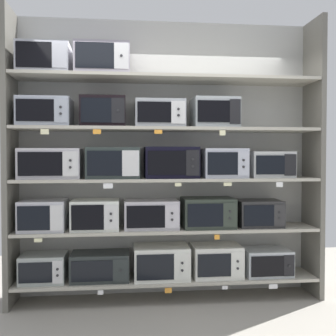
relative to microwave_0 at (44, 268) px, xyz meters
The scene contains 43 objects.
back_panel 1.64m from the microwave_0, 11.21° to the left, with size 3.18×0.04×2.84m, color #B2B2AD.
upright_left 1.11m from the microwave_0, behind, with size 0.05×0.43×2.84m, color #68645B.
upright_right 2.94m from the microwave_0, ahead, with size 0.05×0.43×2.84m, color #68645B.
shelf_0 1.23m from the microwave_0, ahead, with size 2.98×0.43×0.03m, color #ADA899.
microwave_0 is the anchor object (origin of this frame).
microwave_1 0.54m from the microwave_0, ahead, with size 0.57×0.35×0.27m.
microwave_2 1.15m from the microwave_0, ahead, with size 0.55×0.41×0.32m.
microwave_3 1.71m from the microwave_0, ahead, with size 0.49×0.37×0.32m.
microwave_4 2.24m from the microwave_0, ahead, with size 0.47×0.36×0.26m.
price_tag_0 0.63m from the microwave_0, 21.25° to the right, with size 0.05×0.00×0.04m, color white.
price_tag_1 1.23m from the microwave_0, 10.29° to the right, with size 0.07×0.00×0.05m, color orange.
price_tag_2 1.77m from the microwave_0, ahead, with size 0.05×0.00×0.03m, color white.
price_tag_3 2.25m from the microwave_0, ahead, with size 0.09×0.00×0.04m, color white.
shelf_1 1.27m from the microwave_0, ahead, with size 2.98×0.43×0.03m, color #ADA899.
microwave_5 0.51m from the microwave_0, ahead, with size 0.43×0.38×0.29m.
microwave_6 0.72m from the microwave_0, ahead, with size 0.46×0.38×0.29m.
microwave_7 1.16m from the microwave_0, ahead, with size 0.53×0.35×0.28m.
microwave_8 1.70m from the microwave_0, ahead, with size 0.51×0.38×0.30m.
microwave_9 2.21m from the microwave_0, ahead, with size 0.45×0.35×0.27m.
price_tag_4 0.38m from the microwave_0, 91.30° to the right, with size 0.07×0.00×0.03m, color beige.
price_tag_5 1.71m from the microwave_0, ahead, with size 0.05×0.00×0.05m, color orange.
shelf_2 1.49m from the microwave_0, ahead, with size 2.98×0.43×0.03m, color #ADA899.
microwave_10 1.02m from the microwave_0, ahead, with size 0.58×0.36×0.29m.
microwave_11 1.22m from the microwave_0, ahead, with size 0.52×0.38×0.30m.
microwave_12 1.61m from the microwave_0, ahead, with size 0.53×0.38×0.31m.
microwave_13 2.05m from the microwave_0, ahead, with size 0.43×0.40×0.29m.
microwave_14 2.47m from the microwave_0, ahead, with size 0.43×0.37×0.26m.
price_tag_6 1.05m from the microwave_0, 18.95° to the right, with size 0.09×0.00×0.05m, color white.
price_tag_7 1.54m from the microwave_0, ahead, with size 0.06×0.00×0.03m, color beige.
price_tag_8 1.96m from the microwave_0, ahead, with size 0.08×0.00×0.03m, color beige.
price_tag_9 2.44m from the microwave_0, ahead, with size 0.07×0.00×0.05m, color white.
shelf_3 1.82m from the microwave_0, ahead, with size 2.98×0.43×0.03m, color #ADA899.
microwave_15 1.51m from the microwave_0, ahead, with size 0.49×0.42×0.27m.
microwave_16 1.62m from the microwave_0, ahead, with size 0.43×0.39×0.29m.
microwave_17 1.88m from the microwave_0, ahead, with size 0.48×0.41×0.27m.
microwave_18 2.27m from the microwave_0, ahead, with size 0.45×0.38×0.30m.
price_tag_10 1.33m from the microwave_0, 74.05° to the right, with size 0.07×0.00×0.05m, color beige.
price_tag_11 1.43m from the microwave_0, 22.17° to the right, with size 0.07×0.00×0.04m, color orange.
price_tag_12 1.73m from the microwave_0, 11.15° to the right, with size 0.07×0.00×0.04m, color orange.
price_tag_13 2.17m from the microwave_0, ahead, with size 0.06×0.00×0.05m, color beige.
shelf_4 2.22m from the microwave_0, ahead, with size 2.98×0.43×0.03m, color #ADA899.
microwave_19 2.01m from the microwave_0, ahead, with size 0.48×0.38×0.29m.
microwave_20 2.10m from the microwave_0, ahead, with size 0.52×0.41×0.30m.
Camera 1 is at (-0.43, -3.99, 1.43)m, focal length 43.01 mm.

